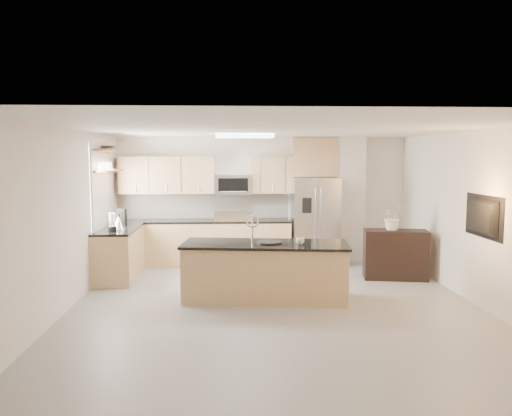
{
  "coord_description": "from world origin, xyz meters",
  "views": [
    {
      "loc": [
        -0.63,
        -7.15,
        2.22
      ],
      "look_at": [
        -0.22,
        1.3,
        1.33
      ],
      "focal_mm": 35.0,
      "sensor_mm": 36.0,
      "label": 1
    }
  ],
  "objects": [
    {
      "name": "refrigerator",
      "position": [
        1.06,
        2.87,
        0.89
      ],
      "size": [
        0.92,
        0.78,
        1.78
      ],
      "color": "#B2B3B5",
      "rests_on": "floor"
    },
    {
      "name": "floor",
      "position": [
        0.0,
        0.0,
        0.0
      ],
      "size": [
        6.5,
        6.5,
        0.0
      ],
      "primitive_type": "plane",
      "color": "#9A9792",
      "rests_on": "ground"
    },
    {
      "name": "cup",
      "position": [
        0.4,
        0.27,
        0.93
      ],
      "size": [
        0.16,
        0.16,
        0.1
      ],
      "primitive_type": "imported",
      "rotation": [
        0.0,
        0.0,
        0.38
      ],
      "color": "white",
      "rests_on": "island"
    },
    {
      "name": "wall_left",
      "position": [
        -3.0,
        0.0,
        1.3
      ],
      "size": [
        0.02,
        6.5,
        2.6
      ],
      "primitive_type": "cube",
      "color": "silver",
      "rests_on": "floor"
    },
    {
      "name": "platter",
      "position": [
        -0.05,
        0.43,
        0.89
      ],
      "size": [
        0.41,
        0.41,
        0.02
      ],
      "primitive_type": "cylinder",
      "rotation": [
        0.0,
        0.0,
        0.04
      ],
      "color": "black",
      "rests_on": "island"
    },
    {
      "name": "left_counter",
      "position": [
        -2.67,
        1.85,
        0.46
      ],
      "size": [
        0.66,
        1.5,
        0.92
      ],
      "color": "#D7B376",
      "rests_on": "floor"
    },
    {
      "name": "credenza",
      "position": [
        2.32,
        1.57,
        0.44
      ],
      "size": [
        1.17,
        0.63,
        0.89
      ],
      "primitive_type": "cube",
      "rotation": [
        0.0,
        0.0,
        -0.16
      ],
      "color": "black",
      "rests_on": "floor"
    },
    {
      "name": "wall_right",
      "position": [
        3.0,
        0.0,
        1.3
      ],
      "size": [
        0.02,
        6.5,
        2.6
      ],
      "primitive_type": "cube",
      "color": "silver",
      "rests_on": "floor"
    },
    {
      "name": "range",
      "position": [
        -0.6,
        2.92,
        0.47
      ],
      "size": [
        0.76,
        0.64,
        1.14
      ],
      "color": "black",
      "rests_on": "floor"
    },
    {
      "name": "upper_cabinets",
      "position": [
        -1.3,
        3.09,
        1.83
      ],
      "size": [
        3.5,
        0.33,
        0.75
      ],
      "color": "tan",
      "rests_on": "wall_back"
    },
    {
      "name": "wall_back",
      "position": [
        0.0,
        3.25,
        1.3
      ],
      "size": [
        6.0,
        0.02,
        2.6
      ],
      "primitive_type": "cube",
      "color": "silver",
      "rests_on": "floor"
    },
    {
      "name": "television",
      "position": [
        2.91,
        -0.2,
        1.35
      ],
      "size": [
        0.14,
        1.08,
        0.62
      ],
      "primitive_type": "imported",
      "rotation": [
        0.0,
        0.0,
        1.57
      ],
      "color": "black",
      "rests_on": "wall_right"
    },
    {
      "name": "back_counter",
      "position": [
        -1.23,
        2.93,
        0.47
      ],
      "size": [
        3.55,
        0.66,
        1.44
      ],
      "color": "#D7B376",
      "rests_on": "floor"
    },
    {
      "name": "flower_vase",
      "position": [
        2.25,
        1.59,
        1.23
      ],
      "size": [
        0.77,
        0.72,
        0.69
      ],
      "primitive_type": "imported",
      "rotation": [
        0.0,
        0.0,
        0.37
      ],
      "color": "white",
      "rests_on": "credenza"
    },
    {
      "name": "blender",
      "position": [
        -2.67,
        1.41,
        1.06
      ],
      "size": [
        0.14,
        0.14,
        0.33
      ],
      "color": "black",
      "rests_on": "left_counter"
    },
    {
      "name": "shelf_lower",
      "position": [
        -2.85,
        1.95,
        1.95
      ],
      "size": [
        0.3,
        1.2,
        0.04
      ],
      "primitive_type": "cube",
      "color": "brown",
      "rests_on": "wall_left"
    },
    {
      "name": "coffee_maker",
      "position": [
        -2.69,
        2.22,
        1.07
      ],
      "size": [
        0.16,
        0.2,
        0.3
      ],
      "color": "black",
      "rests_on": "left_counter"
    },
    {
      "name": "microwave",
      "position": [
        -0.6,
        3.04,
        1.63
      ],
      "size": [
        0.76,
        0.4,
        0.4
      ],
      "color": "#B2B3B5",
      "rests_on": "upper_cabinets"
    },
    {
      "name": "kettle",
      "position": [
        -2.62,
        1.66,
        1.04
      ],
      "size": [
        0.22,
        0.22,
        0.28
      ],
      "color": "#B2B3B5",
      "rests_on": "left_counter"
    },
    {
      "name": "island",
      "position": [
        -0.12,
        0.41,
        0.44
      ],
      "size": [
        2.63,
        1.2,
        1.3
      ],
      "rotation": [
        0.0,
        0.0,
        -0.11
      ],
      "color": "#D7B376",
      "rests_on": "floor"
    },
    {
      "name": "shelf_upper",
      "position": [
        -2.85,
        1.95,
        2.32
      ],
      "size": [
        0.3,
        1.2,
        0.04
      ],
      "primitive_type": "cube",
      "color": "brown",
      "rests_on": "wall_left"
    },
    {
      "name": "window",
      "position": [
        -2.98,
        1.85,
        1.65
      ],
      "size": [
        0.04,
        1.15,
        1.65
      ],
      "color": "white",
      "rests_on": "wall_left"
    },
    {
      "name": "ceiling",
      "position": [
        0.0,
        0.0,
        2.6
      ],
      "size": [
        6.0,
        6.5,
        0.02
      ],
      "primitive_type": "cube",
      "color": "silver",
      "rests_on": "wall_back"
    },
    {
      "name": "ceiling_fixture",
      "position": [
        -0.4,
        1.6,
        2.56
      ],
      "size": [
        1.0,
        0.5,
        0.06
      ],
      "primitive_type": "cube",
      "color": "white",
      "rests_on": "ceiling"
    },
    {
      "name": "bowl",
      "position": [
        -2.85,
        1.98,
        2.38
      ],
      "size": [
        0.36,
        0.36,
        0.08
      ],
      "primitive_type": "imported",
      "rotation": [
        0.0,
        0.0,
        0.1
      ],
      "color": "#B2B3B5",
      "rests_on": "shelf_upper"
    },
    {
      "name": "wall_front",
      "position": [
        0.0,
        -3.25,
        1.3
      ],
      "size": [
        6.0,
        0.02,
        2.6
      ],
      "primitive_type": "cube",
      "color": "silver",
      "rests_on": "floor"
    },
    {
      "name": "partition_column",
      "position": [
        1.82,
        3.1,
        1.3
      ],
      "size": [
        0.6,
        0.3,
        2.6
      ],
      "primitive_type": "cube",
      "color": "silver",
      "rests_on": "floor"
    }
  ]
}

